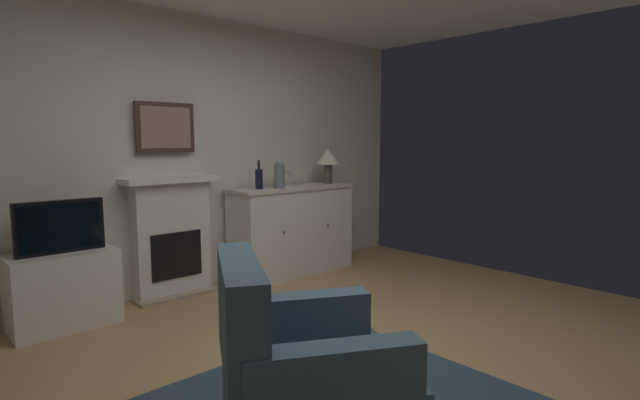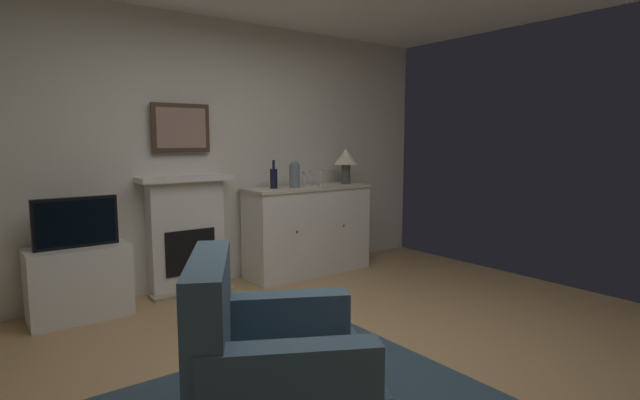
# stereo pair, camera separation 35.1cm
# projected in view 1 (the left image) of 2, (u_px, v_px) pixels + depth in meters

# --- Properties ---
(ground_plane) EXTENTS (5.59, 4.68, 0.10)m
(ground_plane) POSITION_uv_depth(u_px,v_px,m) (366.00, 372.00, 3.13)
(ground_plane) COLOR tan
(ground_plane) RESTS_ON ground
(wall_rear) EXTENTS (5.59, 0.06, 2.60)m
(wall_rear) POSITION_uv_depth(u_px,v_px,m) (187.00, 154.00, 4.64)
(wall_rear) COLOR silver
(wall_rear) RESTS_ON ground_plane
(fireplace_unit) EXTENTS (0.87, 0.30, 1.10)m
(fireplace_unit) POSITION_uv_depth(u_px,v_px,m) (172.00, 237.00, 4.48)
(fireplace_unit) COLOR white
(fireplace_unit) RESTS_ON ground_plane
(framed_picture) EXTENTS (0.55, 0.04, 0.45)m
(framed_picture) POSITION_uv_depth(u_px,v_px,m) (165.00, 128.00, 4.39)
(framed_picture) COLOR #473323
(sideboard_cabinet) EXTENTS (1.41, 0.49, 0.94)m
(sideboard_cabinet) POSITION_uv_depth(u_px,v_px,m) (292.00, 230.00, 5.23)
(sideboard_cabinet) COLOR white
(sideboard_cabinet) RESTS_ON ground_plane
(table_lamp) EXTENTS (0.26, 0.26, 0.40)m
(table_lamp) POSITION_uv_depth(u_px,v_px,m) (328.00, 159.00, 5.49)
(table_lamp) COLOR #4C4742
(table_lamp) RESTS_ON sideboard_cabinet
(wine_bottle) EXTENTS (0.08, 0.08, 0.29)m
(wine_bottle) POSITION_uv_depth(u_px,v_px,m) (259.00, 178.00, 4.89)
(wine_bottle) COLOR black
(wine_bottle) RESTS_ON sideboard_cabinet
(wine_glass_left) EXTENTS (0.07, 0.07, 0.16)m
(wine_glass_left) POSITION_uv_depth(u_px,v_px,m) (289.00, 176.00, 5.08)
(wine_glass_left) COLOR silver
(wine_glass_left) RESTS_ON sideboard_cabinet
(wine_glass_center) EXTENTS (0.07, 0.07, 0.16)m
(wine_glass_center) POSITION_uv_depth(u_px,v_px,m) (295.00, 175.00, 5.18)
(wine_glass_center) COLOR silver
(wine_glass_center) RESTS_ON sideboard_cabinet
(wine_glass_right) EXTENTS (0.07, 0.07, 0.16)m
(wine_glass_right) POSITION_uv_depth(u_px,v_px,m) (304.00, 175.00, 5.24)
(wine_glass_right) COLOR silver
(wine_glass_right) RESTS_ON sideboard_cabinet
(vase_decorative) EXTENTS (0.11, 0.11, 0.28)m
(vase_decorative) POSITION_uv_depth(u_px,v_px,m) (279.00, 175.00, 4.98)
(vase_decorative) COLOR slate
(vase_decorative) RESTS_ON sideboard_cabinet
(tv_cabinet) EXTENTS (0.75, 0.42, 0.58)m
(tv_cabinet) POSITION_uv_depth(u_px,v_px,m) (63.00, 290.00, 3.73)
(tv_cabinet) COLOR white
(tv_cabinet) RESTS_ON ground_plane
(tv_set) EXTENTS (0.62, 0.07, 0.40)m
(tv_set) POSITION_uv_depth(u_px,v_px,m) (60.00, 227.00, 3.66)
(tv_set) COLOR black
(tv_set) RESTS_ON tv_cabinet
(armchair) EXTENTS (1.08, 1.06, 0.92)m
(armchair) POSITION_uv_depth(u_px,v_px,m) (301.00, 373.00, 2.20)
(armchair) COLOR #3F596B
(armchair) RESTS_ON ground_plane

